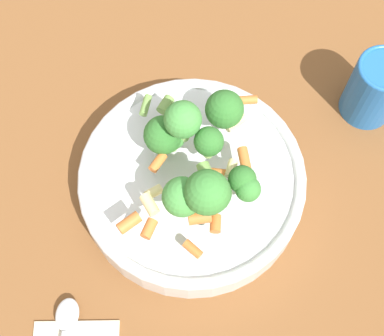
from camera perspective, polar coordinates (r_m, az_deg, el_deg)
The scene contains 4 objects.
ground_plane at distance 0.66m, azimuth 0.00°, elevation -2.38°, with size 3.00×3.00×0.00m, color brown.
bowl at distance 0.63m, azimuth 0.00°, elevation -1.44°, with size 0.27×0.27×0.05m.
pasta_salad at distance 0.57m, azimuth 0.74°, elevation 0.95°, with size 0.21×0.17×0.10m.
cup at distance 0.71m, azimuth 18.96°, elevation 8.07°, with size 0.07×0.07×0.09m.
Camera 1 is at (0.23, 0.10, 0.61)m, focal length 50.00 mm.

